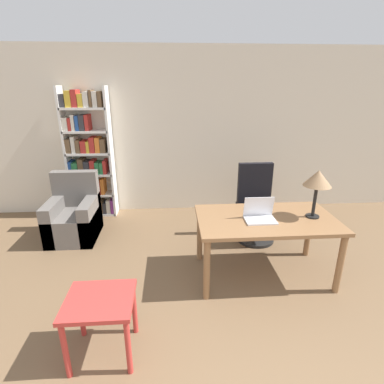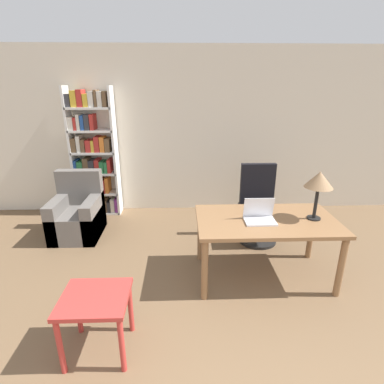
{
  "view_description": "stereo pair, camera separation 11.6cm",
  "coord_description": "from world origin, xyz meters",
  "views": [
    {
      "loc": [
        -0.46,
        -0.51,
        2.1
      ],
      "look_at": [
        -0.24,
        2.62,
        0.97
      ],
      "focal_mm": 28.0,
      "sensor_mm": 36.0,
      "label": 1
    },
    {
      "loc": [
        -0.35,
        -0.52,
        2.1
      ],
      "look_at": [
        -0.24,
        2.62,
        0.97
      ],
      "focal_mm": 28.0,
      "sensor_mm": 36.0,
      "label": 2
    }
  ],
  "objects": [
    {
      "name": "wall_back",
      "position": [
        0.0,
        4.53,
        1.35
      ],
      "size": [
        8.0,
        0.06,
        2.7
      ],
      "color": "beige",
      "rests_on": "ground_plane"
    },
    {
      "name": "side_table_blue",
      "position": [
        -1.05,
        1.43,
        0.44
      ],
      "size": [
        0.53,
        0.48,
        0.54
      ],
      "color": "#B2332D",
      "rests_on": "ground_plane"
    },
    {
      "name": "armchair",
      "position": [
        -1.88,
        3.54,
        0.3
      ],
      "size": [
        0.65,
        0.73,
        0.92
      ],
      "color": "#66605B",
      "rests_on": "ground_plane"
    },
    {
      "name": "desk",
      "position": [
        0.57,
        2.42,
        0.63
      ],
      "size": [
        1.52,
        0.87,
        0.72
      ],
      "color": "olive",
      "rests_on": "ground_plane"
    },
    {
      "name": "table_lamp",
      "position": [
        1.09,
        2.41,
        1.16
      ],
      "size": [
        0.29,
        0.29,
        0.53
      ],
      "color": "black",
      "rests_on": "desk"
    },
    {
      "name": "bookshelf",
      "position": [
        -1.8,
        4.34,
        0.99
      ],
      "size": [
        0.73,
        0.28,
        2.09
      ],
      "color": "white",
      "rests_on": "ground_plane"
    },
    {
      "name": "office_chair",
      "position": [
        0.72,
        3.32,
        0.49
      ],
      "size": [
        0.53,
        0.53,
        1.08
      ],
      "color": "black",
      "rests_on": "ground_plane"
    },
    {
      "name": "laptop",
      "position": [
        0.48,
        2.38,
        0.78
      ],
      "size": [
        0.33,
        0.23,
        0.24
      ],
      "color": "silver",
      "rests_on": "desk"
    }
  ]
}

